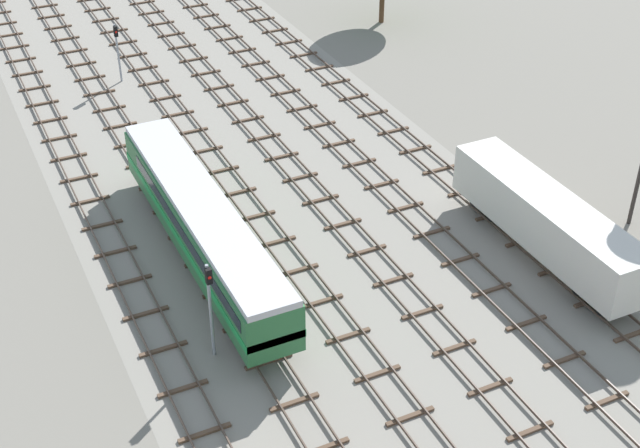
% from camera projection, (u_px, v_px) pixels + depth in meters
% --- Properties ---
extents(ground_plane, '(480.00, 480.00, 0.00)m').
position_uv_depth(ground_plane, '(233.00, 142.00, 60.41)').
color(ground_plane, slate).
extents(ballast_bed, '(25.28, 176.00, 0.01)m').
position_uv_depth(ballast_bed, '(233.00, 141.00, 60.41)').
color(ballast_bed, gray).
rests_on(ballast_bed, ground).
extents(track_far_left, '(2.40, 126.00, 0.29)m').
position_uv_depth(track_far_left, '(74.00, 167.00, 57.26)').
color(track_far_left, '#47382D').
rests_on(track_far_left, ground).
extents(track_left, '(2.40, 126.00, 0.29)m').
position_uv_depth(track_left, '(138.00, 153.00, 58.79)').
color(track_left, '#47382D').
rests_on(track_left, ground).
extents(track_centre_left, '(2.40, 126.00, 0.29)m').
position_uv_depth(track_centre_left, '(198.00, 140.00, 60.32)').
color(track_centre_left, '#47382D').
rests_on(track_centre_left, ground).
extents(track_centre, '(2.40, 126.00, 0.29)m').
position_uv_depth(track_centre, '(256.00, 127.00, 61.86)').
color(track_centre, '#47382D').
rests_on(track_centre, ground).
extents(track_centre_right, '(2.40, 126.00, 0.29)m').
position_uv_depth(track_centre_right, '(311.00, 116.00, 63.39)').
color(track_centre_right, '#47382D').
rests_on(track_centre_right, ground).
extents(track_right, '(2.40, 126.00, 0.29)m').
position_uv_depth(track_right, '(363.00, 104.00, 64.92)').
color(track_right, '#47382D').
rests_on(track_right, ground).
extents(freight_boxcar_right_near, '(2.87, 14.00, 3.60)m').
position_uv_depth(freight_boxcar_right_near, '(547.00, 220.00, 47.80)').
color(freight_boxcar_right_near, beige).
rests_on(freight_boxcar_right_near, ground).
extents(diesel_railcar_left_mid, '(2.96, 20.50, 3.80)m').
position_uv_depth(diesel_railcar_left_mid, '(203.00, 224.00, 47.18)').
color(diesel_railcar_left_mid, '#286638').
rests_on(diesel_railcar_left_mid, ground).
extents(signal_post_nearest, '(0.28, 0.47, 5.32)m').
position_uv_depth(signal_post_nearest, '(210.00, 300.00, 40.53)').
color(signal_post_nearest, gray).
rests_on(signal_post_nearest, ground).
extents(signal_post_near, '(0.28, 0.47, 4.63)m').
position_uv_depth(signal_post_near, '(117.00, 45.00, 66.97)').
color(signal_post_near, gray).
rests_on(signal_post_near, ground).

